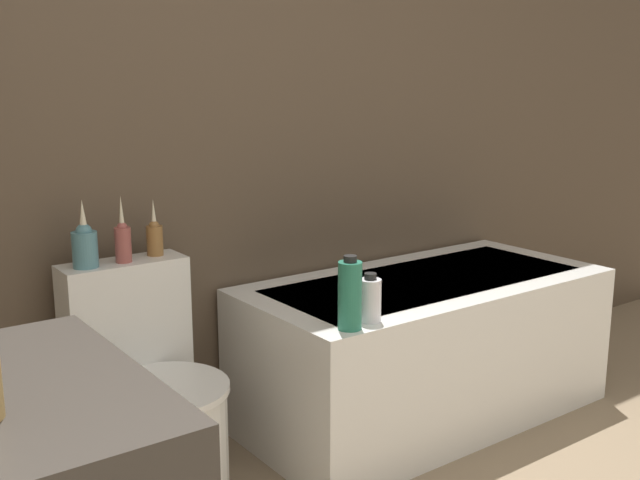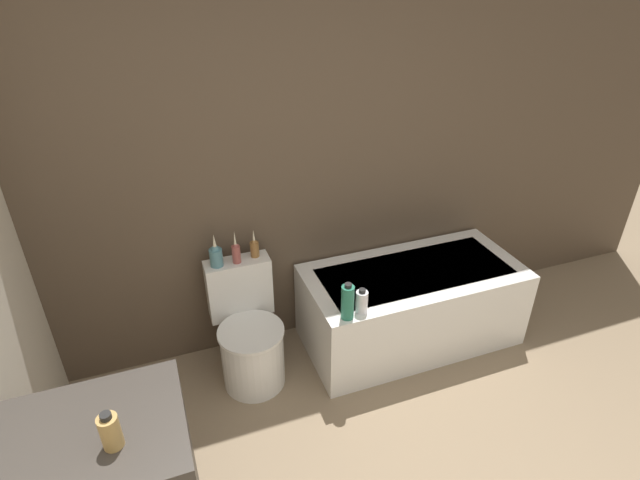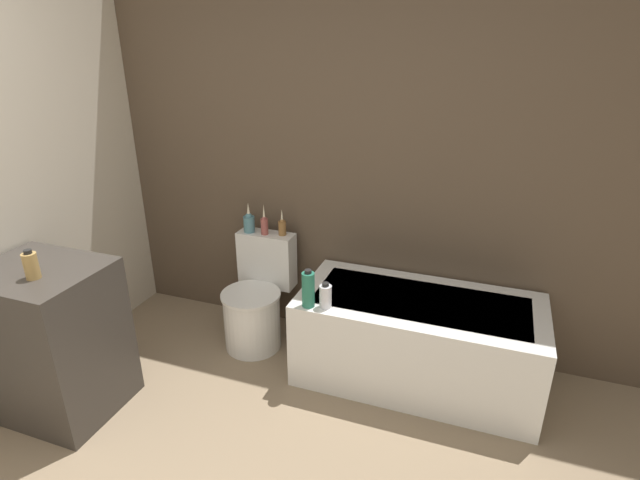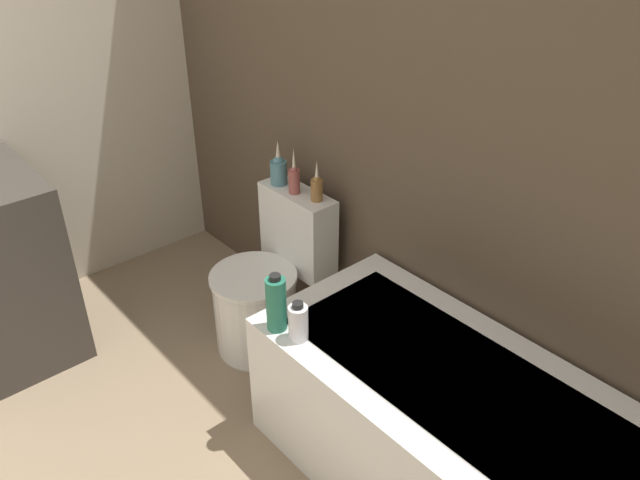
{
  "view_description": "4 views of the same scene",
  "coord_description": "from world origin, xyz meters",
  "views": [
    {
      "loc": [
        -1.2,
        -0.27,
        1.33
      ],
      "look_at": [
        0.18,
        1.62,
        0.83
      ],
      "focal_mm": 42.0,
      "sensor_mm": 36.0,
      "label": 1
    },
    {
      "loc": [
        -0.75,
        -0.61,
        2.4
      ],
      "look_at": [
        0.06,
        1.57,
        1.05
      ],
      "focal_mm": 28.0,
      "sensor_mm": 36.0,
      "label": 2
    },
    {
      "loc": [
        1.12,
        -0.91,
        2.07
      ],
      "look_at": [
        0.24,
        1.54,
        0.97
      ],
      "focal_mm": 28.0,
      "sensor_mm": 36.0,
      "label": 3
    },
    {
      "loc": [
        1.65,
        0.4,
        2.04
      ],
      "look_at": [
        0.21,
        1.66,
        0.88
      ],
      "focal_mm": 35.0,
      "sensor_mm": 36.0,
      "label": 4
    }
  ],
  "objects": [
    {
      "name": "shampoo_bottle_short",
      "position": [
        0.29,
        1.49,
        0.64
      ],
      "size": [
        0.07,
        0.07,
        0.16
      ],
      "color": "silver",
      "rests_on": "bathtub"
    },
    {
      "name": "toilet",
      "position": [
        -0.33,
        1.8,
        0.31
      ],
      "size": [
        0.41,
        0.55,
        0.76
      ],
      "color": "white",
      "rests_on": "ground"
    },
    {
      "name": "vanity_counter",
      "position": [
        -1.11,
        0.81,
        0.45
      ],
      "size": [
        0.67,
        0.56,
        0.9
      ],
      "color": "#38332D",
      "rests_on": "ground"
    },
    {
      "name": "vase_gold",
      "position": [
        -0.45,
        1.98,
        0.83
      ],
      "size": [
        0.08,
        0.08,
        0.21
      ],
      "color": "teal",
      "rests_on": "toilet"
    },
    {
      "name": "bathtub",
      "position": [
        0.8,
        1.76,
        0.29
      ],
      "size": [
        1.46,
        0.7,
        0.57
      ],
      "color": "white",
      "rests_on": "ground"
    },
    {
      "name": "vase_bronze",
      "position": [
        -0.21,
        2.01,
        0.82
      ],
      "size": [
        0.05,
        0.05,
        0.19
      ],
      "color": "olive",
      "rests_on": "toilet"
    },
    {
      "name": "shampoo_bottle_tall",
      "position": [
        0.19,
        1.47,
        0.68
      ],
      "size": [
        0.08,
        0.08,
        0.24
      ],
      "color": "#267259",
      "rests_on": "bathtub"
    },
    {
      "name": "wall_back_tiled",
      "position": [
        0.0,
        2.16,
        1.3
      ],
      "size": [
        6.4,
        0.06,
        2.6
      ],
      "color": "brown",
      "rests_on": "ground_plane"
    },
    {
      "name": "vase_silver",
      "position": [
        -0.33,
        1.98,
        0.83
      ],
      "size": [
        0.05,
        0.05,
        0.22
      ],
      "color": "#994C47",
      "rests_on": "toilet"
    },
    {
      "name": "soap_bottle_glass",
      "position": [
        -1.03,
        0.73,
        0.97
      ],
      "size": [
        0.07,
        0.07,
        0.16
      ],
      "color": "tan",
      "rests_on": "vanity_counter"
    }
  ]
}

